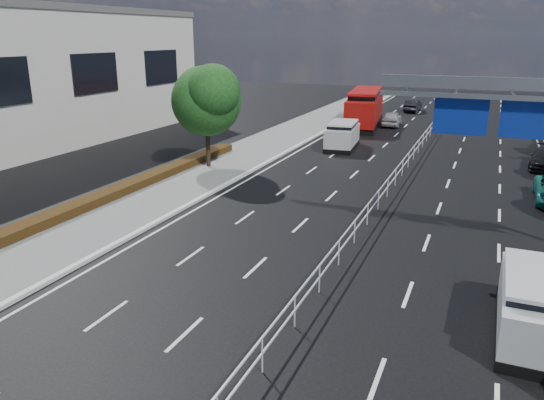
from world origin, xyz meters
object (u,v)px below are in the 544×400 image
(red_bus, at_px, (365,107))
(near_car_dark, at_px, (413,106))
(silver_minivan, at_px, (536,306))
(near_car_silver, at_px, (392,119))
(white_minivan, at_px, (342,135))

(red_bus, xyz_separation_m, near_car_dark, (2.88, 11.63, -1.09))
(red_bus, bearing_deg, silver_minivan, -77.17)
(near_car_silver, bearing_deg, red_bus, 8.57)
(near_car_silver, height_order, near_car_dark, near_car_silver)
(white_minivan, bearing_deg, near_car_silver, 77.05)
(near_car_dark, bearing_deg, red_bus, 77.41)
(near_car_silver, bearing_deg, near_car_dark, -96.55)
(near_car_silver, relative_size, near_car_dark, 1.02)
(white_minivan, xyz_separation_m, silver_minivan, (12.15, -23.71, -0.05))
(near_car_silver, bearing_deg, white_minivan, 78.14)
(silver_minivan, bearing_deg, near_car_silver, 106.88)
(red_bus, distance_m, near_car_dark, 12.03)
(red_bus, xyz_separation_m, silver_minivan, (13.10, -35.21, -0.81))
(red_bus, relative_size, near_car_silver, 2.79)
(white_minivan, distance_m, near_car_silver, 12.19)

